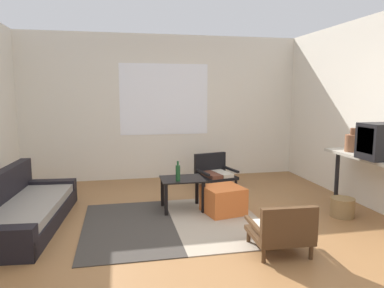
{
  "coord_description": "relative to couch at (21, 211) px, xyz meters",
  "views": [
    {
      "loc": [
        -0.87,
        -3.76,
        1.64
      ],
      "look_at": [
        0.15,
        1.17,
        0.91
      ],
      "focal_mm": 33.48,
      "sensor_mm": 36.0,
      "label": 1
    }
  ],
  "objects": [
    {
      "name": "ground_plane",
      "position": [
        2.06,
        -0.79,
        -0.2
      ],
      "size": [
        7.8,
        7.8,
        0.0
      ],
      "primitive_type": "plane",
      "color": "olive"
    },
    {
      "name": "far_wall_with_window",
      "position": [
        2.06,
        2.27,
        1.15
      ],
      "size": [
        5.6,
        0.13,
        2.7
      ],
      "color": "silver",
      "rests_on": "ground"
    },
    {
      "name": "area_rug",
      "position": [
        1.84,
        -0.29,
        -0.2
      ],
      "size": [
        2.22,
        1.91,
        0.01
      ],
      "color": "#38332D",
      "rests_on": "ground"
    },
    {
      "name": "couch",
      "position": [
        0.0,
        0.0,
        0.0
      ],
      "size": [
        0.96,
        2.14,
        0.67
      ],
      "color": "black",
      "rests_on": "ground"
    },
    {
      "name": "coffee_table",
      "position": [
        2.04,
        0.23,
        0.15
      ],
      "size": [
        0.59,
        0.49,
        0.45
      ],
      "color": "black",
      "rests_on": "ground"
    },
    {
      "name": "armchair_by_window",
      "position": [
        2.82,
        1.39,
        0.06
      ],
      "size": [
        0.71,
        0.66,
        0.56
      ],
      "color": "black",
      "rests_on": "ground"
    },
    {
      "name": "armchair_striped_foreground",
      "position": [
        2.79,
        -1.34,
        0.05
      ],
      "size": [
        0.6,
        0.59,
        0.54
      ],
      "color": "#472D19",
      "rests_on": "ground"
    },
    {
      "name": "ottoman_orange",
      "position": [
        2.56,
        -0.03,
        -0.02
      ],
      "size": [
        0.58,
        0.58,
        0.37
      ],
      "primitive_type": "cube",
      "rotation": [
        0.0,
        0.0,
        0.2
      ],
      "color": "#D1662D",
      "rests_on": "ground"
    },
    {
      "name": "console_shelf",
      "position": [
        4.37,
        -0.65,
        0.52
      ],
      "size": [
        0.39,
        1.66,
        0.82
      ],
      "color": "#B2AD9E",
      "rests_on": "ground"
    },
    {
      "name": "crt_television",
      "position": [
        4.37,
        -0.77,
        0.84
      ],
      "size": [
        0.51,
        0.38,
        0.45
      ],
      "color": "black",
      "rests_on": "console_shelf"
    },
    {
      "name": "clay_vase",
      "position": [
        4.37,
        -0.18,
        0.74
      ],
      "size": [
        0.19,
        0.19,
        0.33
      ],
      "color": "brown",
      "rests_on": "console_shelf"
    },
    {
      "name": "glass_bottle",
      "position": [
        1.96,
        0.1,
        0.36
      ],
      "size": [
        0.06,
        0.06,
        0.27
      ],
      "color": "#194723",
      "rests_on": "coffee_table"
    },
    {
      "name": "wicker_basket",
      "position": [
        4.07,
        -0.48,
        -0.08
      ],
      "size": [
        0.31,
        0.31,
        0.25
      ],
      "primitive_type": "cylinder",
      "color": "olive",
      "rests_on": "ground"
    }
  ]
}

